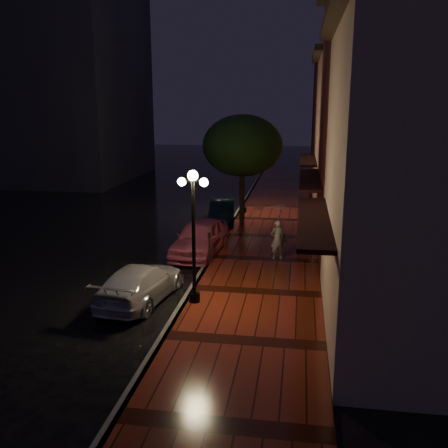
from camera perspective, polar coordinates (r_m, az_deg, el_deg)
The scene contains 15 objects.
ground at distance 21.28m, azimuth -1.48°, elevation -4.09°, with size 120.00×120.00×0.00m, color black.
sidewalk at distance 20.99m, azimuth 4.59°, elevation -4.17°, with size 4.50×60.00×0.15m, color #43170C.
curb at distance 21.26m, azimuth -1.49°, elevation -3.90°, with size 0.25×60.00×0.15m, color #595451.
storefront_near at distance 14.52m, azimuth 22.12°, elevation 3.86°, with size 5.00×8.00×8.50m, color gray.
storefront_mid at distance 22.23m, azimuth 17.77°, elevation 10.48°, with size 5.00×8.00×11.00m, color #511914.
storefront_far at distance 30.21m, azimuth 15.35°, elevation 9.37°, with size 5.00×8.00×9.00m, color #8C5951.
storefront_extra at distance 40.12m, azimuth 13.83°, elevation 11.09°, with size 5.00×12.00×10.00m, color #511914.
streetlamp_near at distance 15.78m, azimuth -3.50°, elevation -0.58°, with size 0.96×0.36×4.31m.
streetlamp_far at distance 29.39m, azimuth 2.29°, elevation 6.01°, with size 0.96×0.36×4.31m.
street_tree at distance 26.21m, azimuth 2.13°, elevation 8.72°, with size 4.16×4.16×5.80m.
pink_car at distance 21.78m, azimuth -2.75°, elevation -1.55°, with size 1.84×4.58×1.56m, color #C65171.
navy_car at distance 27.70m, azimuth -0.22°, elevation 1.45°, with size 1.36×3.89×1.28m, color black.
silver_car at distance 16.99m, azimuth -9.49°, elevation -6.67°, with size 1.76×4.32×1.25m, color #B3B2BA.
woman_with_umbrella at distance 20.66m, azimuth 6.18°, elevation 0.11°, with size 0.96×0.98×2.30m.
parking_meter at distance 19.83m, azimuth -1.70°, elevation -2.47°, with size 0.15×0.14×1.37m.
Camera 1 is at (3.63, -19.95, 6.44)m, focal length 40.00 mm.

